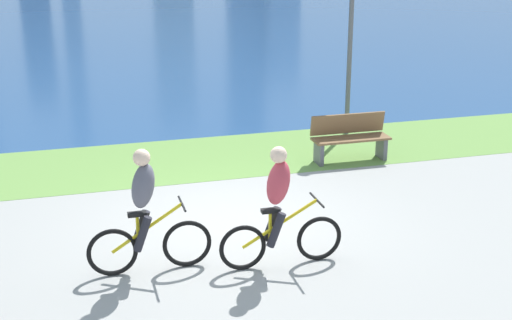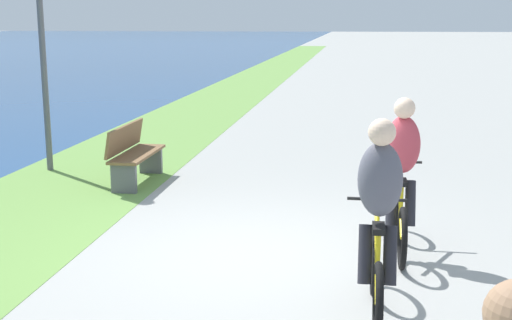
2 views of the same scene
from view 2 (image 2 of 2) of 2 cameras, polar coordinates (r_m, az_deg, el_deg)
ground_plane at (r=7.13m, az=0.47°, el=-8.24°), size 300.00×300.00×0.00m
cyclist_lead at (r=7.18m, az=12.37°, el=-1.42°), size 1.71×0.52×1.68m
cyclist_trailing at (r=5.51m, az=10.46°, el=-5.33°), size 1.64×0.52×1.70m
bench_near_path at (r=10.35m, az=-10.44°, el=0.52°), size 1.50×0.47×0.90m
lamppost_tall at (r=11.39m, az=-17.95°, el=10.70°), size 0.28×0.28×3.51m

